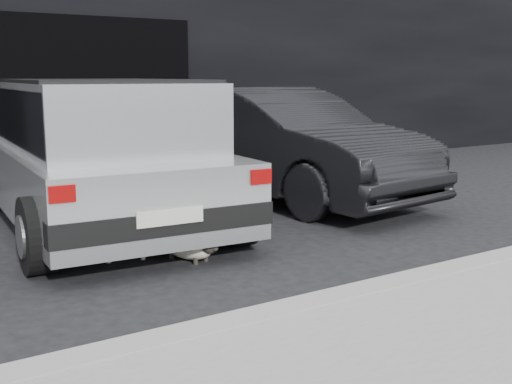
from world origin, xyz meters
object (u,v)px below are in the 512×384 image
silver_hatchback (99,148)px  cat_white (129,241)px  second_car (279,143)px  cat_siamese (192,247)px

silver_hatchback → cat_white: bearing=-95.9°
second_car → cat_siamese: 3.29m
silver_hatchback → cat_siamese: (0.22, -1.78, -0.77)m
silver_hatchback → second_car: size_ratio=0.99×
second_car → cat_white: bearing=-156.1°
second_car → cat_white: second_car is taller
silver_hatchback → cat_siamese: 1.95m
silver_hatchback → cat_white: size_ratio=5.96×
cat_siamese → cat_white: 0.60m
second_car → cat_white: (-2.92, -1.72, -0.58)m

